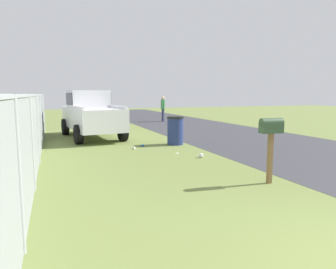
% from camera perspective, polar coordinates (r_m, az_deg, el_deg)
% --- Properties ---
extents(road_asphalt, '(60.00, 6.12, 0.01)m').
position_cam_1_polar(road_asphalt, '(11.38, 24.14, -2.88)').
color(road_asphalt, '#38383D').
rests_on(road_asphalt, ground).
extents(mailbox, '(0.25, 0.51, 1.42)m').
position_cam_1_polar(mailbox, '(6.91, 18.49, 0.56)').
color(mailbox, brown).
rests_on(mailbox, ground).
extents(pickup_truck, '(4.98, 2.48, 2.09)m').
position_cam_1_polar(pickup_truck, '(14.20, -14.10, 3.93)').
color(pickup_truck, silver).
rests_on(pickup_truck, ground).
extents(trash_bin, '(0.64, 0.64, 1.08)m').
position_cam_1_polar(trash_bin, '(11.79, 1.35, 0.76)').
color(trash_bin, navy).
rests_on(trash_bin, ground).
extents(pedestrian, '(0.40, 0.43, 1.77)m').
position_cam_1_polar(pedestrian, '(21.80, -0.94, 5.12)').
color(pedestrian, '#2D3351').
rests_on(pedestrian, ground).
extents(fence_section, '(15.86, 0.07, 1.92)m').
position_cam_1_polar(fence_section, '(9.22, -23.00, 1.35)').
color(fence_section, '#9EA3A8').
rests_on(fence_section, ground).
extents(litter_can_far_scatter, '(0.10, 0.13, 0.07)m').
position_cam_1_polar(litter_can_far_scatter, '(11.47, -4.74, -2.02)').
color(litter_can_far_scatter, blue).
rests_on(litter_can_far_scatter, ground).
extents(litter_bag_near_hydrant, '(0.14, 0.14, 0.14)m').
position_cam_1_polar(litter_bag_near_hydrant, '(9.45, 6.12, -3.86)').
color(litter_bag_near_hydrant, silver).
rests_on(litter_bag_near_hydrant, ground).
extents(litter_wrapper_midfield_b, '(0.14, 0.15, 0.01)m').
position_cam_1_polar(litter_wrapper_midfield_b, '(10.11, 1.75, -3.45)').
color(litter_wrapper_midfield_b, silver).
rests_on(litter_wrapper_midfield_b, ground).
extents(litter_cup_midfield_a, '(0.13, 0.12, 0.08)m').
position_cam_1_polar(litter_cup_midfield_a, '(10.93, -6.33, -2.48)').
color(litter_cup_midfield_a, white).
rests_on(litter_cup_midfield_a, ground).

